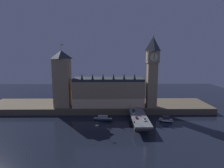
# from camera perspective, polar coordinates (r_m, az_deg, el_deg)

# --- Properties ---
(ground_plane) EXTENTS (400.00, 400.00, 0.00)m
(ground_plane) POSITION_cam_1_polar(r_m,az_deg,el_deg) (157.55, -4.67, -11.61)
(ground_plane) COLOR black
(embankment) EXTENTS (220.00, 42.00, 5.81)m
(embankment) POSITION_cam_1_polar(r_m,az_deg,el_deg) (193.62, -3.89, -6.71)
(embankment) COLOR brown
(embankment) RESTS_ON ground_plane
(parliament_hall) EXTENTS (67.30, 22.85, 32.38)m
(parliament_hall) POSITION_cam_1_polar(r_m,az_deg,el_deg) (182.37, -1.09, -2.39)
(parliament_hall) COLOR tan
(parliament_hall) RESTS_ON embankment
(clock_tower) EXTENTS (11.02, 11.13, 67.37)m
(clock_tower) POSITION_cam_1_polar(r_m,az_deg,el_deg) (177.91, 12.16, 4.33)
(clock_tower) COLOR tan
(clock_tower) RESTS_ON embankment
(victoria_tower) EXTENTS (15.07, 15.07, 59.22)m
(victoria_tower) POSITION_cam_1_polar(r_m,az_deg,el_deg) (182.98, -14.93, 1.56)
(victoria_tower) COLOR tan
(victoria_tower) RESTS_ON embankment
(bridge) EXTENTS (12.38, 46.00, 7.19)m
(bridge) POSITION_cam_1_polar(r_m,az_deg,el_deg) (152.53, 8.22, -10.40)
(bridge) COLOR slate
(bridge) RESTS_ON ground_plane
(car_northbound_lead) EXTENTS (2.09, 4.62, 1.49)m
(car_northbound_lead) POSITION_cam_1_polar(r_m,az_deg,el_deg) (162.64, 6.62, -8.04)
(car_northbound_lead) COLOR #235633
(car_northbound_lead) RESTS_ON bridge
(car_northbound_trail) EXTENTS (1.84, 4.02, 1.46)m
(car_northbound_trail) POSITION_cam_1_polar(r_m,az_deg,el_deg) (146.20, 7.50, -10.06)
(car_northbound_trail) COLOR red
(car_northbound_trail) RESTS_ON bridge
(car_southbound_lead) EXTENTS (2.06, 4.79, 1.35)m
(car_southbound_lead) POSITION_cam_1_polar(r_m,az_deg,el_deg) (142.78, 9.96, -10.62)
(car_southbound_lead) COLOR white
(car_southbound_lead) RESTS_ON bridge
(pedestrian_near_rail) EXTENTS (0.38, 0.38, 1.73)m
(pedestrian_near_rail) POSITION_cam_1_polar(r_m,az_deg,el_deg) (136.65, 6.93, -11.34)
(pedestrian_near_rail) COLOR black
(pedestrian_near_rail) RESTS_ON bridge
(pedestrian_mid_walk) EXTENTS (0.38, 0.38, 1.60)m
(pedestrian_mid_walk) POSITION_cam_1_polar(r_m,az_deg,el_deg) (154.11, 10.17, -9.05)
(pedestrian_mid_walk) COLOR black
(pedestrian_mid_walk) RESTS_ON bridge
(street_lamp_near) EXTENTS (1.34, 0.60, 7.00)m
(street_lamp_near) POSITION_cam_1_polar(r_m,az_deg,el_deg) (135.80, 6.77, -9.92)
(street_lamp_near) COLOR #2D3333
(street_lamp_near) RESTS_ON bridge
(street_lamp_far) EXTENTS (1.34, 0.60, 6.82)m
(street_lamp_far) POSITION_cam_1_polar(r_m,az_deg,el_deg) (163.73, 5.44, -6.60)
(street_lamp_far) COLOR #2D3333
(street_lamp_far) RESTS_ON bridge
(boat_upstream) EXTENTS (17.90, 6.29, 4.77)m
(boat_upstream) POSITION_cam_1_polar(r_m,az_deg,el_deg) (160.41, -2.80, -10.54)
(boat_upstream) COLOR #1E2842
(boat_upstream) RESTS_ON ground_plane
(boat_downstream) EXTENTS (12.70, 8.00, 4.80)m
(boat_downstream) POSITION_cam_1_polar(r_m,az_deg,el_deg) (164.40, 16.12, -10.41)
(boat_downstream) COLOR white
(boat_downstream) RESTS_ON ground_plane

